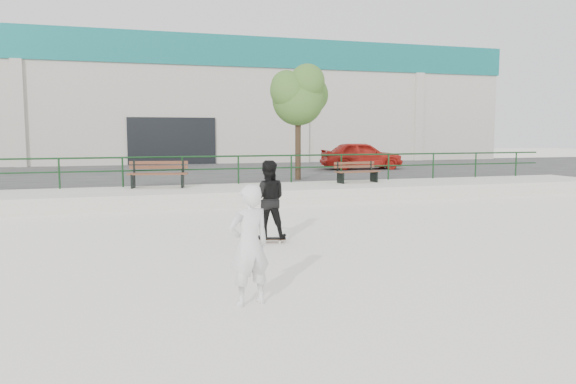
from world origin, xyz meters
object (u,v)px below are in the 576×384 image
object	(u,v)px
tree	(299,94)
red_car	(362,155)
bench_right	(357,172)
seated_skater	(249,245)
bench_left	(158,174)
skateboard	(268,239)
standing_skater	(268,199)

from	to	relation	value
tree	red_car	world-z (taller)	tree
bench_right	seated_skater	distance (m)	13.53
bench_right	bench_left	bearing A→B (deg)	172.53
skateboard	standing_skater	distance (m)	0.86
tree	seated_skater	distance (m)	14.81
red_car	seated_skater	xyz separation A→B (m)	(-10.26, -18.57, -0.37)
red_car	seated_skater	size ratio (longest dim) A/B	2.46
bench_left	red_car	size ratio (longest dim) A/B	0.50
bench_right	tree	distance (m)	3.85
bench_left	skateboard	xyz separation A→B (m)	(1.69, -7.78, -0.87)
bench_left	tree	world-z (taller)	tree
bench_left	bench_right	bearing A→B (deg)	9.90
bench_right	tree	xyz separation A→B (m)	(-1.64, 1.87, 2.94)
bench_left	tree	bearing A→B (deg)	28.23
bench_right	tree	world-z (taller)	tree
bench_left	bench_right	size ratio (longest dim) A/B	1.17
bench_left	red_car	xyz separation A→B (m)	(10.55, 6.65, 0.25)
red_car	skateboard	distance (m)	16.97
bench_right	seated_skater	xyz separation A→B (m)	(-6.87, -11.66, -0.06)
bench_left	red_car	distance (m)	12.47
standing_skater	skateboard	bearing A→B (deg)	-0.00
seated_skater	red_car	bearing A→B (deg)	-133.12
tree	seated_skater	world-z (taller)	tree
standing_skater	seated_skater	world-z (taller)	standing_skater
bench_left	skateboard	size ratio (longest dim) A/B	2.53
bench_right	skateboard	world-z (taller)	bench_right
seated_skater	skateboard	bearing A→B (deg)	-122.84
tree	red_car	distance (m)	7.59
red_car	skateboard	xyz separation A→B (m)	(-8.86, -14.42, -1.12)
bench_left	standing_skater	world-z (taller)	standing_skater
bench_right	seated_skater	size ratio (longest dim) A/B	1.04
skateboard	seated_skater	bearing A→B (deg)	-90.85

